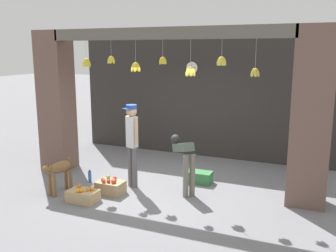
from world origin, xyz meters
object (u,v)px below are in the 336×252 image
object	(u,v)px
wall_clock	(192,68)
fruit_crate_oranges	(83,196)
fruit_crate_apples	(110,187)
worker_stooping	(184,157)
dog	(58,170)
produce_box_green	(199,177)
water_bottle	(90,177)
shopkeeper	(132,138)

from	to	relation	value
wall_clock	fruit_crate_oranges	bearing A→B (deg)	-101.69
fruit_crate_apples	wall_clock	size ratio (longest dim) A/B	1.65
worker_stooping	fruit_crate_apples	size ratio (longest dim) A/B	2.05
fruit_crate_oranges	dog	bearing A→B (deg)	166.51
worker_stooping	produce_box_green	distance (m)	0.91
fruit_crate_oranges	wall_clock	bearing A→B (deg)	78.31
dog	produce_box_green	size ratio (longest dim) A/B	1.48
produce_box_green	water_bottle	size ratio (longest dim) A/B	2.01
shopkeeper	worker_stooping	distance (m)	1.16
shopkeeper	wall_clock	xyz separation A→B (m)	(0.32, 2.80, 1.34)
worker_stooping	fruit_crate_oranges	bearing A→B (deg)	171.83
fruit_crate_oranges	produce_box_green	distance (m)	2.53
dog	worker_stooping	world-z (taller)	worker_stooping
shopkeeper	dog	bearing A→B (deg)	60.74
fruit_crate_oranges	water_bottle	bearing A→B (deg)	117.71
shopkeeper	wall_clock	world-z (taller)	wall_clock
fruit_crate_apples	water_bottle	xyz separation A→B (m)	(-0.76, 0.39, -0.01)
dog	water_bottle	distance (m)	0.88
fruit_crate_oranges	fruit_crate_apples	distance (m)	0.62
fruit_crate_apples	wall_clock	bearing A→B (deg)	80.81
fruit_crate_apples	worker_stooping	bearing A→B (deg)	25.75
shopkeeper	fruit_crate_oranges	world-z (taller)	shopkeeper
worker_stooping	fruit_crate_oranges	distance (m)	2.10
shopkeeper	fruit_crate_apples	xyz separation A→B (m)	(-0.22, -0.53, -0.91)
dog	worker_stooping	bearing A→B (deg)	122.60
shopkeeper	produce_box_green	distance (m)	1.72
worker_stooping	water_bottle	xyz separation A→B (m)	(-2.10, -0.26, -0.61)
fruit_crate_apples	produce_box_green	world-z (taller)	fruit_crate_apples
shopkeeper	water_bottle	xyz separation A→B (m)	(-0.99, -0.15, -0.92)
fruit_crate_oranges	wall_clock	world-z (taller)	wall_clock
dog	wall_clock	xyz separation A→B (m)	(1.50, 3.73, 1.90)
shopkeeper	water_bottle	size ratio (longest dim) A/B	6.32
water_bottle	wall_clock	xyz separation A→B (m)	(1.30, 2.95, 2.26)
dog	fruit_crate_oranges	size ratio (longest dim) A/B	1.46
fruit_crate_oranges	wall_clock	size ratio (longest dim) A/B	1.73
worker_stooping	water_bottle	world-z (taller)	worker_stooping
fruit_crate_apples	wall_clock	world-z (taller)	wall_clock
fruit_crate_oranges	shopkeeper	bearing A→B (deg)	65.80
wall_clock	worker_stooping	bearing A→B (deg)	-73.42
worker_stooping	wall_clock	bearing A→B (deg)	61.51
fruit_crate_apples	produce_box_green	size ratio (longest dim) A/B	0.97
fruit_crate_apples	produce_box_green	xyz separation A→B (m)	(1.45, 1.30, -0.01)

